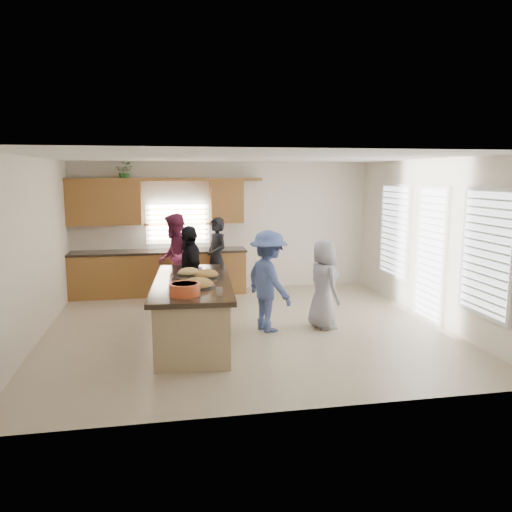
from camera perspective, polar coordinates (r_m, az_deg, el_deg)
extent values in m
plane|color=tan|center=(8.42, -1.15, -8.24)|extent=(6.50, 6.50, 0.00)
cube|color=silver|center=(11.05, -3.72, 3.39)|extent=(6.50, 0.02, 2.80)
cube|color=silver|center=(5.21, 4.22, -3.32)|extent=(6.50, 0.02, 2.80)
cube|color=silver|center=(8.23, -24.11, 0.55)|extent=(0.02, 6.00, 2.80)
cube|color=silver|center=(9.20, 19.22, 1.70)|extent=(0.02, 6.00, 2.80)
cube|color=white|center=(8.03, -1.22, 11.19)|extent=(6.50, 6.00, 0.02)
cube|color=brown|center=(10.81, -11.00, -1.99)|extent=(3.65, 0.62, 0.90)
cube|color=black|center=(10.73, -11.07, 0.50)|extent=(3.70, 0.65, 0.05)
cube|color=brown|center=(10.82, -16.97, 5.80)|extent=(1.50, 0.36, 0.90)
cube|color=brown|center=(10.84, -3.38, 6.19)|extent=(0.70, 0.36, 0.90)
cube|color=brown|center=(10.74, -10.24, 8.60)|extent=(4.05, 0.40, 0.06)
cube|color=brown|center=(10.93, -8.92, 3.63)|extent=(1.35, 0.08, 0.85)
cube|color=white|center=(10.33, 15.52, 2.79)|extent=(0.06, 1.10, 1.75)
cube|color=white|center=(9.13, 19.29, 0.21)|extent=(0.06, 0.85, 2.25)
cube|color=white|center=(7.85, 24.79, 0.30)|extent=(0.06, 1.10, 1.75)
cube|color=tan|center=(7.72, -7.19, -6.53)|extent=(1.18, 2.57, 0.88)
cube|color=black|center=(7.60, -7.27, -3.08)|extent=(1.34, 2.78, 0.07)
cube|color=black|center=(7.84, -7.13, -9.34)|extent=(1.09, 2.48, 0.08)
cylinder|color=black|center=(7.19, -6.68, -3.40)|extent=(0.50, 0.50, 0.02)
ellipsoid|color=#BD8B3B|center=(7.19, -6.69, -3.26)|extent=(0.45, 0.45, 0.20)
cylinder|color=black|center=(7.88, -5.68, -2.27)|extent=(0.42, 0.42, 0.02)
ellipsoid|color=#BD8B3B|center=(7.87, -5.69, -2.14)|extent=(0.38, 0.38, 0.17)
cylinder|color=black|center=(8.08, -7.65, -2.01)|extent=(0.39, 0.39, 0.02)
ellipsoid|color=tan|center=(8.08, -7.66, -1.88)|extent=(0.35, 0.35, 0.16)
cylinder|color=#D54F27|center=(6.68, -8.14, -3.80)|extent=(0.41, 0.41, 0.16)
cylinder|color=beige|center=(6.67, -8.15, -3.28)|extent=(0.34, 0.34, 0.04)
cylinder|color=white|center=(6.62, -4.20, -4.09)|extent=(0.09, 0.09, 0.11)
cylinder|color=#B086C3|center=(8.47, -6.79, -1.40)|extent=(0.19, 0.19, 0.05)
cylinder|color=silver|center=(8.67, -7.55, -0.85)|extent=(0.12, 0.12, 0.14)
imported|color=#337930|center=(10.76, -14.74, 9.31)|extent=(0.40, 0.37, 0.39)
imported|color=black|center=(10.39, -4.53, -0.17)|extent=(0.61, 0.71, 1.66)
imported|color=maroon|center=(9.98, -9.28, -0.30)|extent=(0.76, 0.93, 1.78)
imported|color=black|center=(8.65, -7.54, -2.08)|extent=(0.58, 1.04, 1.68)
imported|color=#3F528A|center=(8.10, 1.45, -2.89)|extent=(0.96, 1.22, 1.65)
imported|color=gray|center=(8.33, 7.73, -3.21)|extent=(0.61, 0.80, 1.49)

